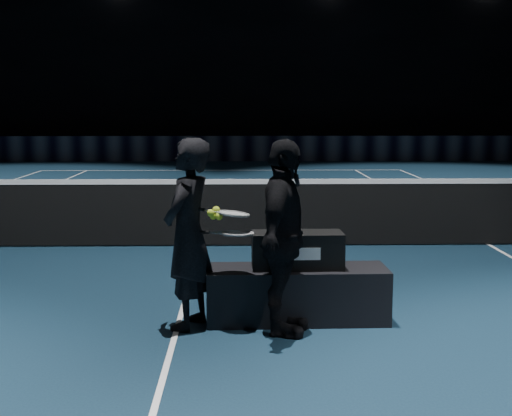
{
  "coord_description": "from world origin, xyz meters",
  "views": [
    {
      "loc": [
        0.57,
        -9.9,
        1.97
      ],
      "look_at": [
        0.7,
        -3.8,
        1.09
      ],
      "focal_mm": 50.0,
      "sensor_mm": 36.0,
      "label": 1
    }
  ],
  "objects_px": {
    "racket_upper": "(233,214)",
    "racket_bag": "(297,250)",
    "tennis_balls": "(216,214)",
    "player_bench": "(297,294)",
    "player_b": "(283,238)",
    "racket_lower": "(238,233)",
    "player_a": "(188,234)"
  },
  "relations": [
    {
      "from": "player_bench",
      "to": "player_b",
      "type": "bearing_deg",
      "value": -113.47
    },
    {
      "from": "player_b",
      "to": "tennis_balls",
      "type": "height_order",
      "value": "player_b"
    },
    {
      "from": "tennis_balls",
      "to": "player_a",
      "type": "bearing_deg",
      "value": 168.14
    },
    {
      "from": "player_bench",
      "to": "player_a",
      "type": "distance_m",
      "value": 1.16
    },
    {
      "from": "player_a",
      "to": "player_bench",
      "type": "bearing_deg",
      "value": 120.61
    },
    {
      "from": "racket_bag",
      "to": "racket_lower",
      "type": "relative_size",
      "value": 1.21
    },
    {
      "from": "racket_bag",
      "to": "racket_upper",
      "type": "height_order",
      "value": "racket_upper"
    },
    {
      "from": "racket_bag",
      "to": "player_b",
      "type": "height_order",
      "value": "player_b"
    },
    {
      "from": "racket_lower",
      "to": "tennis_balls",
      "type": "relative_size",
      "value": 5.67
    },
    {
      "from": "player_bench",
      "to": "tennis_balls",
      "type": "bearing_deg",
      "value": -163.54
    },
    {
      "from": "player_bench",
      "to": "racket_bag",
      "type": "height_order",
      "value": "racket_bag"
    },
    {
      "from": "tennis_balls",
      "to": "player_bench",
      "type": "bearing_deg",
      "value": 17.68
    },
    {
      "from": "player_bench",
      "to": "player_b",
      "type": "xyz_separation_m",
      "value": [
        -0.15,
        -0.37,
        0.6
      ]
    },
    {
      "from": "racket_lower",
      "to": "tennis_balls",
      "type": "bearing_deg",
      "value": 178.53
    },
    {
      "from": "racket_bag",
      "to": "player_a",
      "type": "height_order",
      "value": "player_a"
    },
    {
      "from": "player_bench",
      "to": "racket_bag",
      "type": "relative_size",
      "value": 2.0
    },
    {
      "from": "racket_bag",
      "to": "racket_lower",
      "type": "height_order",
      "value": "racket_lower"
    },
    {
      "from": "player_b",
      "to": "player_bench",
      "type": "bearing_deg",
      "value": -7.86
    },
    {
      "from": "racket_bag",
      "to": "racket_lower",
      "type": "distance_m",
      "value": 0.64
    },
    {
      "from": "player_bench",
      "to": "player_b",
      "type": "distance_m",
      "value": 0.72
    },
    {
      "from": "player_a",
      "to": "tennis_balls",
      "type": "distance_m",
      "value": 0.31
    },
    {
      "from": "racket_upper",
      "to": "tennis_balls",
      "type": "xyz_separation_m",
      "value": [
        -0.15,
        -0.0,
        -0.01
      ]
    },
    {
      "from": "player_a",
      "to": "racket_upper",
      "type": "bearing_deg",
      "value": 102.9
    },
    {
      "from": "racket_bag",
      "to": "tennis_balls",
      "type": "distance_m",
      "value": 0.85
    },
    {
      "from": "racket_lower",
      "to": "racket_upper",
      "type": "distance_m",
      "value": 0.18
    },
    {
      "from": "player_bench",
      "to": "racket_upper",
      "type": "distance_m",
      "value": 1.01
    },
    {
      "from": "racket_bag",
      "to": "racket_lower",
      "type": "xyz_separation_m",
      "value": [
        -0.54,
        -0.28,
        0.21
      ]
    },
    {
      "from": "racket_upper",
      "to": "racket_bag",
      "type": "bearing_deg",
      "value": 30.68
    },
    {
      "from": "player_b",
      "to": "racket_upper",
      "type": "distance_m",
      "value": 0.49
    },
    {
      "from": "racket_lower",
      "to": "racket_upper",
      "type": "xyz_separation_m",
      "value": [
        -0.04,
        0.05,
        0.17
      ]
    },
    {
      "from": "racket_bag",
      "to": "player_b",
      "type": "xyz_separation_m",
      "value": [
        -0.15,
        -0.37,
        0.18
      ]
    },
    {
      "from": "tennis_balls",
      "to": "racket_lower",
      "type": "bearing_deg",
      "value": -14.45
    }
  ]
}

